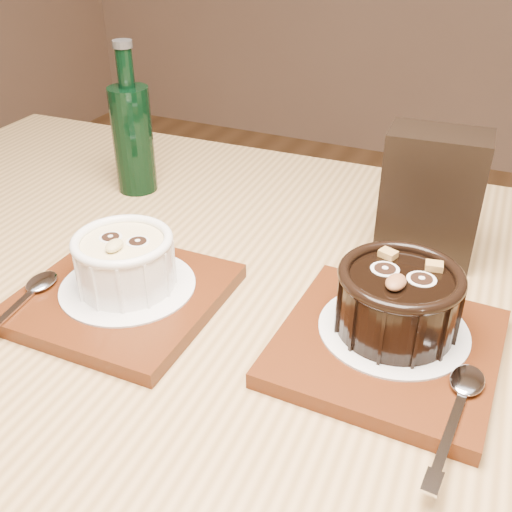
{
  "coord_description": "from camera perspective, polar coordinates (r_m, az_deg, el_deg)",
  "views": [
    {
      "loc": [
        0.19,
        -0.26,
        1.09
      ],
      "look_at": [
        -0.0,
        0.15,
        0.81
      ],
      "focal_mm": 42.0,
      "sensor_mm": 36.0,
      "label": 1
    }
  ],
  "objects": [
    {
      "name": "table",
      "position": [
        0.62,
        -0.01,
        -12.66
      ],
      "size": [
        1.23,
        0.84,
        0.75
      ],
      "rotation": [
        0.0,
        0.0,
        0.04
      ],
      "color": "#9B7543",
      "rests_on": "ground"
    },
    {
      "name": "tray_left",
      "position": [
        0.59,
        -12.6,
        -3.76
      ],
      "size": [
        0.18,
        0.18,
        0.01
      ],
      "primitive_type": "cube",
      "rotation": [
        0.0,
        0.0,
        0.01
      ],
      "color": "#57250E",
      "rests_on": "table"
    },
    {
      "name": "doily_left",
      "position": [
        0.59,
        -12.09,
        -2.79
      ],
      "size": [
        0.13,
        0.13,
        0.0
      ],
      "primitive_type": "cylinder",
      "color": "white",
      "rests_on": "tray_left"
    },
    {
      "name": "ramekin_white",
      "position": [
        0.57,
        -12.42,
        -0.31
      ],
      "size": [
        0.09,
        0.09,
        0.06
      ],
      "rotation": [
        0.0,
        0.0,
        0.14
      ],
      "color": "white",
      "rests_on": "doily_left"
    },
    {
      "name": "spoon_left",
      "position": [
        0.59,
        -21.59,
        -4.07
      ],
      "size": [
        0.04,
        0.14,
        0.01
      ],
      "primitive_type": null,
      "rotation": [
        0.0,
        0.0,
        0.14
      ],
      "color": "silver",
      "rests_on": "tray_left"
    },
    {
      "name": "tray_right",
      "position": [
        0.53,
        12.33,
        -8.47
      ],
      "size": [
        0.18,
        0.18,
        0.01
      ],
      "primitive_type": "cube",
      "rotation": [
        0.0,
        0.0,
        -0.02
      ],
      "color": "#57250E",
      "rests_on": "table"
    },
    {
      "name": "doily_right",
      "position": [
        0.54,
        12.95,
        -6.8
      ],
      "size": [
        0.13,
        0.13,
        0.0
      ],
      "primitive_type": "cylinder",
      "color": "white",
      "rests_on": "tray_right"
    },
    {
      "name": "ramekin_dark",
      "position": [
        0.52,
        13.38,
        -3.89
      ],
      "size": [
        0.11,
        0.11,
        0.06
      ],
      "rotation": [
        0.0,
        0.0,
        -0.08
      ],
      "color": "black",
      "rests_on": "doily_right"
    },
    {
      "name": "spoon_right",
      "position": [
        0.47,
        18.62,
        -13.69
      ],
      "size": [
        0.03,
        0.14,
        0.01
      ],
      "primitive_type": null,
      "rotation": [
        0.0,
        0.0,
        -0.07
      ],
      "color": "silver",
      "rests_on": "tray_right"
    },
    {
      "name": "condiment_stand",
      "position": [
        0.65,
        16.34,
        5.47
      ],
      "size": [
        0.1,
        0.07,
        0.14
      ],
      "primitive_type": "cube",
      "rotation": [
        0.0,
        0.0,
        0.08
      ],
      "color": "black",
      "rests_on": "table"
    },
    {
      "name": "green_bottle",
      "position": [
        0.79,
        -11.67,
        11.16
      ],
      "size": [
        0.05,
        0.05,
        0.19
      ],
      "color": "black",
      "rests_on": "table"
    }
  ]
}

